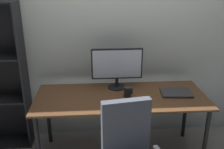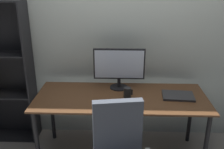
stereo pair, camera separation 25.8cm
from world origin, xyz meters
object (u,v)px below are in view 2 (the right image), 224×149
(monitor, at_px, (119,66))
(coffee_mug, at_px, (127,93))
(mouse, at_px, (138,104))
(bookshelf, at_px, (4,75))
(desk, at_px, (121,103))
(laptop, at_px, (178,96))
(keyboard, at_px, (114,105))

(monitor, relative_size, coffee_mug, 5.18)
(mouse, distance_m, bookshelf, 1.65)
(desk, distance_m, coffee_mug, 0.15)
(desk, distance_m, laptop, 0.60)
(coffee_mug, distance_m, bookshelf, 1.50)
(laptop, height_order, bookshelf, bookshelf)
(keyboard, distance_m, coffee_mug, 0.24)
(mouse, relative_size, bookshelf, 0.06)
(monitor, xyz_separation_m, laptop, (0.62, -0.20, -0.25))
(monitor, bearing_deg, laptop, -18.36)
(desk, relative_size, keyboard, 6.15)
(keyboard, xyz_separation_m, mouse, (0.23, 0.01, 0.01))
(desk, xyz_separation_m, keyboard, (-0.06, -0.21, 0.08))
(mouse, distance_m, coffee_mug, 0.21)
(coffee_mug, bearing_deg, bookshelf, 165.46)
(desk, distance_m, monitor, 0.40)
(monitor, height_order, keyboard, monitor)
(laptop, xyz_separation_m, bookshelf, (-1.98, 0.34, 0.07))
(monitor, bearing_deg, desk, -83.63)
(laptop, bearing_deg, monitor, 166.25)
(keyboard, bearing_deg, laptop, 19.37)
(monitor, relative_size, mouse, 5.80)
(mouse, xyz_separation_m, laptop, (0.43, 0.21, -0.01))
(desk, height_order, mouse, mouse)
(desk, height_order, keyboard, keyboard)
(monitor, xyz_separation_m, mouse, (0.19, -0.42, -0.24))
(desk, bearing_deg, laptop, 1.39)
(monitor, distance_m, coffee_mug, 0.33)
(mouse, bearing_deg, monitor, 127.86)
(keyboard, bearing_deg, monitor, 85.08)
(keyboard, height_order, bookshelf, bookshelf)
(desk, height_order, monitor, monitor)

